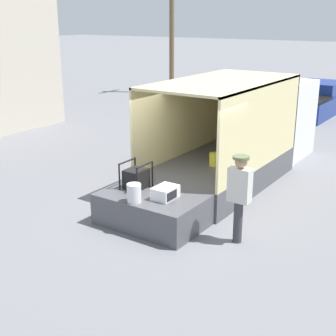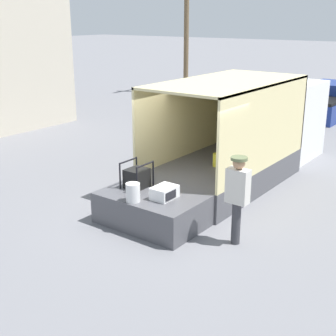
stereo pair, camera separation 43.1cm
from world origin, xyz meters
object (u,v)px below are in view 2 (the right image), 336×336
at_px(box_truck, 258,135).
at_px(orange_bucket, 133,193).
at_px(portable_generator, 137,178).
at_px(microwave, 164,192).
at_px(utility_pole, 186,18).
at_px(worker_person, 238,191).
at_px(pickup_truck_blue, 329,102).

xyz_separation_m(box_truck, orange_bucket, (-5.59, 0.06, -0.10)).
height_order(box_truck, portable_generator, box_truck).
relative_size(microwave, utility_pole, 0.07).
xyz_separation_m(orange_bucket, worker_person, (0.82, -1.96, 0.23)).
relative_size(box_truck, worker_person, 3.87).
bearing_deg(microwave, portable_generator, 78.61).
bearing_deg(worker_person, portable_generator, 92.75).
height_order(microwave, pickup_truck_blue, pickup_truck_blue).
height_order(box_truck, utility_pole, utility_pole).
height_order(microwave, orange_bucket, orange_bucket).
bearing_deg(portable_generator, orange_bucket, -145.75).
bearing_deg(portable_generator, utility_pole, 31.24).
relative_size(box_truck, portable_generator, 11.66).
height_order(box_truck, worker_person, box_truck).
height_order(microwave, worker_person, worker_person).
relative_size(portable_generator, worker_person, 0.33).
bearing_deg(pickup_truck_blue, orange_bucket, -176.47).
bearing_deg(utility_pole, microwave, -146.69).
relative_size(microwave, pickup_truck_blue, 0.11).
distance_m(microwave, portable_generator, 0.92).
bearing_deg(pickup_truck_blue, microwave, -174.68).
distance_m(box_truck, utility_pole, 14.75).
xyz_separation_m(box_truck, worker_person, (-4.76, -1.90, 0.13)).
bearing_deg(box_truck, microwave, -175.95).
bearing_deg(box_truck, portable_generator, 173.74).
xyz_separation_m(portable_generator, pickup_truck_blue, (14.01, 0.43, -0.33)).
height_order(box_truck, microwave, box_truck).
bearing_deg(pickup_truck_blue, box_truck, -173.98).
relative_size(portable_generator, orange_bucket, 1.52).
height_order(orange_bucket, utility_pole, utility_pole).
height_order(microwave, portable_generator, portable_generator).
relative_size(box_truck, utility_pole, 0.85).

